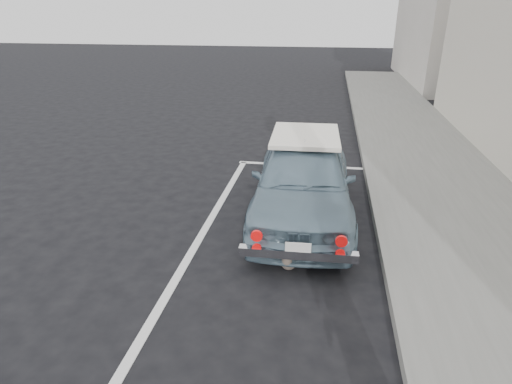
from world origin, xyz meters
TOP-DOWN VIEW (x-y plane):
  - sidewalk at (3.20, 2.00)m, footprint 2.80×40.00m
  - pline_front at (0.50, 6.50)m, footprint 3.00×0.12m
  - pline_side at (-0.90, 3.00)m, footprint 0.12×7.00m
  - retro_coupe at (0.60, 4.00)m, footprint 1.75×4.06m
  - cat at (0.55, 2.29)m, footprint 0.29×0.55m

SIDE VIEW (x-z plane):
  - pline_front at x=0.50m, z-range 0.00..0.01m
  - pline_side at x=-0.90m, z-range 0.00..0.01m
  - sidewalk at x=3.20m, z-range 0.00..0.15m
  - cat at x=0.55m, z-range -0.01..0.28m
  - retro_coupe at x=0.60m, z-range 0.01..1.37m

